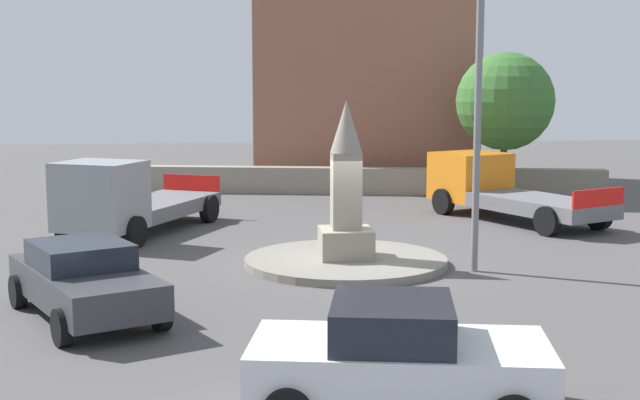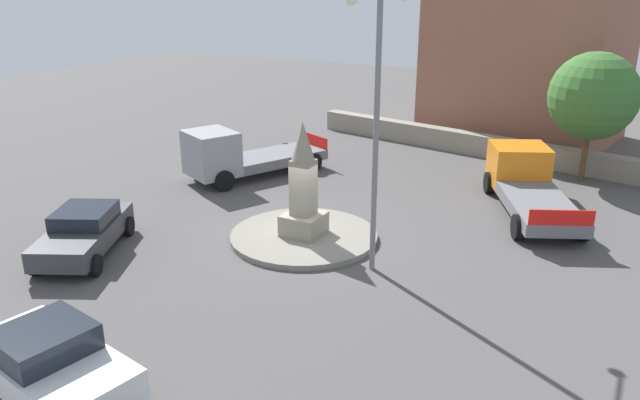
{
  "view_description": "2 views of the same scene",
  "coord_description": "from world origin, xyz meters",
  "px_view_note": "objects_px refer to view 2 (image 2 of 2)",
  "views": [
    {
      "loc": [
        -20.35,
        2.56,
        4.39
      ],
      "look_at": [
        -0.17,
        0.63,
        1.59
      ],
      "focal_mm": 49.73,
      "sensor_mm": 36.0,
      "label": 1
    },
    {
      "loc": [
        -15.87,
        -9.27,
        7.99
      ],
      "look_at": [
        0.29,
        -0.44,
        1.33
      ],
      "focal_mm": 34.47,
      "sensor_mm": 36.0,
      "label": 2
    }
  ],
  "objects_px": {
    "streetlamp": "(377,104)",
    "tree_near_wall": "(593,96)",
    "truck_orange_far_side": "(526,182)",
    "truck_grey_parked_left": "(238,156)",
    "car_white_passing": "(50,363)",
    "corner_building": "(528,46)",
    "car_dark_grey_waiting": "(84,231)",
    "monument": "(303,191)"
  },
  "relations": [
    {
      "from": "car_white_passing",
      "to": "car_dark_grey_waiting",
      "type": "height_order",
      "value": "car_white_passing"
    },
    {
      "from": "car_white_passing",
      "to": "corner_building",
      "type": "bearing_deg",
      "value": -7.75
    },
    {
      "from": "monument",
      "to": "car_dark_grey_waiting",
      "type": "relative_size",
      "value": 0.82
    },
    {
      "from": "truck_grey_parked_left",
      "to": "truck_orange_far_side",
      "type": "height_order",
      "value": "truck_grey_parked_left"
    },
    {
      "from": "tree_near_wall",
      "to": "monument",
      "type": "bearing_deg",
      "value": 146.79
    },
    {
      "from": "monument",
      "to": "truck_grey_parked_left",
      "type": "relative_size",
      "value": 0.58
    },
    {
      "from": "corner_building",
      "to": "tree_near_wall",
      "type": "xyz_separation_m",
      "value": [
        -6.71,
        -3.95,
        -1.16
      ]
    },
    {
      "from": "tree_near_wall",
      "to": "streetlamp",
      "type": "bearing_deg",
      "value": 160.06
    },
    {
      "from": "truck_orange_far_side",
      "to": "truck_grey_parked_left",
      "type": "bearing_deg",
      "value": 102.27
    },
    {
      "from": "car_white_passing",
      "to": "car_dark_grey_waiting",
      "type": "relative_size",
      "value": 0.93
    },
    {
      "from": "car_dark_grey_waiting",
      "to": "truck_orange_far_side",
      "type": "relative_size",
      "value": 0.68
    },
    {
      "from": "car_dark_grey_waiting",
      "to": "corner_building",
      "type": "xyz_separation_m",
      "value": [
        21.75,
        -8.54,
        3.98
      ]
    },
    {
      "from": "corner_building",
      "to": "car_dark_grey_waiting",
      "type": "bearing_deg",
      "value": 158.57
    },
    {
      "from": "monument",
      "to": "car_white_passing",
      "type": "bearing_deg",
      "value": 177.05
    },
    {
      "from": "streetlamp",
      "to": "car_white_passing",
      "type": "xyz_separation_m",
      "value": [
        -8.37,
        3.32,
        -4.1
      ]
    },
    {
      "from": "streetlamp",
      "to": "truck_orange_far_side",
      "type": "distance_m",
      "value": 8.98
    },
    {
      "from": "streetlamp",
      "to": "truck_orange_far_side",
      "type": "relative_size",
      "value": 1.2
    },
    {
      "from": "streetlamp",
      "to": "monument",
      "type": "bearing_deg",
      "value": 71.7
    },
    {
      "from": "monument",
      "to": "truck_grey_parked_left",
      "type": "bearing_deg",
      "value": 53.3
    },
    {
      "from": "truck_orange_far_side",
      "to": "corner_building",
      "type": "bearing_deg",
      "value": 12.69
    },
    {
      "from": "truck_grey_parked_left",
      "to": "corner_building",
      "type": "height_order",
      "value": "corner_building"
    },
    {
      "from": "monument",
      "to": "tree_near_wall",
      "type": "distance_m",
      "value": 13.16
    },
    {
      "from": "streetlamp",
      "to": "truck_orange_far_side",
      "type": "bearing_deg",
      "value": -20.38
    },
    {
      "from": "monument",
      "to": "car_white_passing",
      "type": "relative_size",
      "value": 0.89
    },
    {
      "from": "streetlamp",
      "to": "car_dark_grey_waiting",
      "type": "xyz_separation_m",
      "value": [
        -3.21,
        8.19,
        -4.14
      ]
    },
    {
      "from": "streetlamp",
      "to": "truck_grey_parked_left",
      "type": "bearing_deg",
      "value": 58.78
    },
    {
      "from": "car_white_passing",
      "to": "tree_near_wall",
      "type": "distance_m",
      "value": 21.78
    },
    {
      "from": "truck_grey_parked_left",
      "to": "streetlamp",
      "type": "bearing_deg",
      "value": -121.22
    },
    {
      "from": "car_white_passing",
      "to": "truck_orange_far_side",
      "type": "distance_m",
      "value": 17.09
    },
    {
      "from": "streetlamp",
      "to": "corner_building",
      "type": "bearing_deg",
      "value": -1.07
    },
    {
      "from": "monument",
      "to": "tree_near_wall",
      "type": "bearing_deg",
      "value": -33.21
    },
    {
      "from": "car_dark_grey_waiting",
      "to": "tree_near_wall",
      "type": "xyz_separation_m",
      "value": [
        15.05,
        -12.49,
        2.82
      ]
    },
    {
      "from": "monument",
      "to": "streetlamp",
      "type": "bearing_deg",
      "value": -108.3
    },
    {
      "from": "monument",
      "to": "truck_orange_far_side",
      "type": "height_order",
      "value": "monument"
    },
    {
      "from": "truck_grey_parked_left",
      "to": "truck_orange_far_side",
      "type": "distance_m",
      "value": 11.53
    },
    {
      "from": "streetlamp",
      "to": "tree_near_wall",
      "type": "height_order",
      "value": "streetlamp"
    },
    {
      "from": "car_dark_grey_waiting",
      "to": "tree_near_wall",
      "type": "bearing_deg",
      "value": -39.69
    },
    {
      "from": "monument",
      "to": "corner_building",
      "type": "height_order",
      "value": "corner_building"
    },
    {
      "from": "car_white_passing",
      "to": "truck_orange_far_side",
      "type": "bearing_deg",
      "value": -21.04
    },
    {
      "from": "truck_grey_parked_left",
      "to": "corner_building",
      "type": "distance_m",
      "value": 16.46
    },
    {
      "from": "streetlamp",
      "to": "car_dark_grey_waiting",
      "type": "relative_size",
      "value": 1.78
    },
    {
      "from": "corner_building",
      "to": "tree_near_wall",
      "type": "relative_size",
      "value": 1.77
    }
  ]
}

